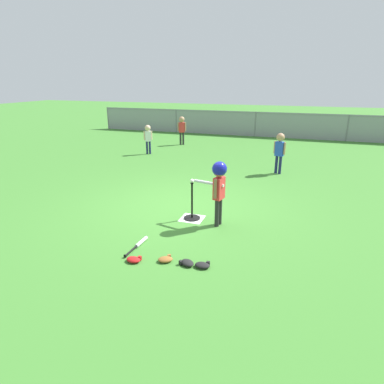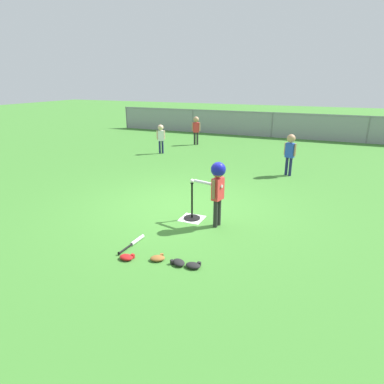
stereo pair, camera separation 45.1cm
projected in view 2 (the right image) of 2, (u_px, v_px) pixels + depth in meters
ground_plane at (186, 206)px, 7.09m from camera, size 60.00×60.00×0.00m
home_plate at (192, 218)px, 6.47m from camera, size 0.44×0.44×0.01m
batting_tee at (192, 213)px, 6.44m from camera, size 0.32×0.32×0.74m
baseball_on_tee at (192, 181)px, 6.23m from camera, size 0.07×0.07×0.07m
batter_child at (218, 181)px, 5.88m from camera, size 0.64×0.34×1.22m
fielder_near_right at (161, 135)px, 11.94m from camera, size 0.27×0.22×1.05m
fielder_deep_left at (196, 127)px, 13.55m from camera, size 0.32×0.23×1.15m
fielder_deep_center at (290, 149)px, 9.14m from camera, size 0.33×0.23×1.16m
spare_bat_silver at (135, 242)px, 5.49m from camera, size 0.08×0.67×0.06m
glove_by_plate at (178, 262)px, 4.86m from camera, size 0.27×0.25×0.07m
glove_near_bats at (193, 265)px, 4.78m from camera, size 0.22×0.17×0.07m
glove_tossed_aside at (127, 257)px, 5.00m from camera, size 0.23×0.18×0.07m
glove_outfield_drop at (158, 258)px, 4.98m from camera, size 0.27×0.25×0.07m
outfield_fence at (272, 124)px, 15.34m from camera, size 16.06×0.06×1.15m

